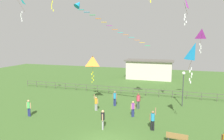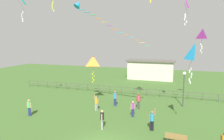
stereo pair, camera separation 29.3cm
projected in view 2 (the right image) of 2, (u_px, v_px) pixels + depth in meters
name	position (u px, v px, depth m)	size (l,w,h in m)	color
lamppost	(184.00, 81.00, 22.36)	(0.36, 0.36, 3.95)	#38383D
park_bench	(176.00, 138.00, 14.49)	(1.53, 0.55, 0.85)	olive
person_0	(152.00, 119.00, 16.64)	(0.52, 0.31, 1.96)	black
person_1	(115.00, 97.00, 22.94)	(0.51, 0.32, 1.70)	navy
person_2	(29.00, 106.00, 19.91)	(0.50, 0.31, 1.65)	navy
person_4	(139.00, 100.00, 21.88)	(0.45, 0.34, 1.73)	#3F4C47
person_5	(96.00, 102.00, 21.46)	(0.48, 0.28, 1.76)	#99999E
person_6	(102.00, 118.00, 16.91)	(0.31, 0.49, 1.66)	#99999E
person_7	(133.00, 108.00, 19.64)	(0.38, 0.35, 1.57)	navy
kite_0	(18.00, 0.00, 21.10)	(1.21, 0.95, 3.02)	#19B2B2
kite_2	(195.00, 53.00, 15.91)	(0.99, 1.16, 3.19)	#198CD1
kite_4	(202.00, 35.00, 21.66)	(0.89, 0.81, 2.60)	#B22DB2
kite_5	(93.00, 62.00, 23.22)	(1.31, 1.21, 2.95)	orange
kite_6	(184.00, 3.00, 18.31)	(0.63, 0.81, 2.60)	#B22DB2
streamer_kite	(85.00, 9.00, 18.42)	(6.75, 2.66, 4.11)	#198CD1
waterfront_railing	(136.00, 90.00, 27.52)	(36.01, 0.06, 0.95)	#4C4742
pavilion_building	(151.00, 69.00, 38.54)	(8.90, 3.71, 3.66)	beige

